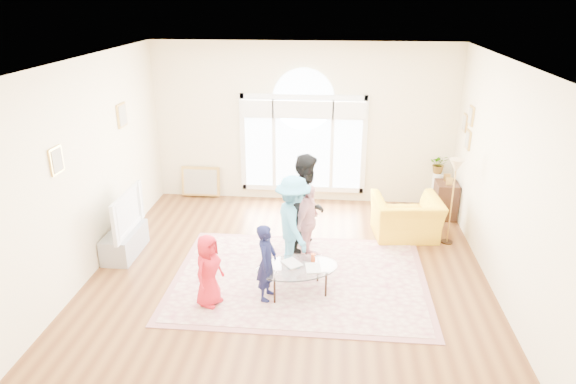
# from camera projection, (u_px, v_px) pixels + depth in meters

# --- Properties ---
(ground) EXTENTS (6.00, 6.00, 0.00)m
(ground) POSITION_uv_depth(u_px,v_px,m) (289.00, 271.00, 7.99)
(ground) COLOR #532E16
(ground) RESTS_ON ground
(room_shell) EXTENTS (6.00, 6.00, 6.00)m
(room_shell) POSITION_uv_depth(u_px,v_px,m) (303.00, 128.00, 10.05)
(room_shell) COLOR beige
(room_shell) RESTS_ON ground
(area_rug) EXTENTS (3.60, 2.60, 0.02)m
(area_rug) POSITION_uv_depth(u_px,v_px,m) (300.00, 278.00, 7.76)
(area_rug) COLOR beige
(area_rug) RESTS_ON ground
(rug_border) EXTENTS (3.80, 2.80, 0.01)m
(rug_border) POSITION_uv_depth(u_px,v_px,m) (300.00, 279.00, 7.76)
(rug_border) COLOR #9C6463
(rug_border) RESTS_ON ground
(tv_console) EXTENTS (0.45, 1.00, 0.42)m
(tv_console) POSITION_uv_depth(u_px,v_px,m) (125.00, 242.00, 8.44)
(tv_console) COLOR #919398
(tv_console) RESTS_ON ground
(television) EXTENTS (0.18, 1.17, 0.67)m
(television) POSITION_uv_depth(u_px,v_px,m) (121.00, 212.00, 8.24)
(television) COLOR black
(television) RESTS_ON tv_console
(coffee_table) EXTENTS (1.33, 1.07, 0.54)m
(coffee_table) POSITION_uv_depth(u_px,v_px,m) (297.00, 268.00, 7.26)
(coffee_table) COLOR silver
(coffee_table) RESTS_ON ground
(armchair) EXTENTS (1.23, 1.11, 0.73)m
(armchair) POSITION_uv_depth(u_px,v_px,m) (406.00, 218.00, 8.97)
(armchair) COLOR yellow
(armchair) RESTS_ON ground
(side_cabinet) EXTENTS (0.40, 0.50, 0.70)m
(side_cabinet) POSITION_uv_depth(u_px,v_px,m) (446.00, 200.00, 9.77)
(side_cabinet) COLOR black
(side_cabinet) RESTS_ON ground
(floor_lamp) EXTENTS (0.29, 0.29, 1.51)m
(floor_lamp) POSITION_uv_depth(u_px,v_px,m) (455.00, 173.00, 8.43)
(floor_lamp) COLOR black
(floor_lamp) RESTS_ON ground
(plant_pedestal) EXTENTS (0.20, 0.20, 0.70)m
(plant_pedestal) POSITION_uv_depth(u_px,v_px,m) (436.00, 190.00, 10.29)
(plant_pedestal) COLOR white
(plant_pedestal) RESTS_ON ground
(potted_plant) EXTENTS (0.38, 0.34, 0.39)m
(potted_plant) POSITION_uv_depth(u_px,v_px,m) (439.00, 164.00, 10.09)
(potted_plant) COLOR #33722D
(potted_plant) RESTS_ON plant_pedestal
(leaning_picture) EXTENTS (0.80, 0.14, 0.62)m
(leaning_picture) POSITION_uv_depth(u_px,v_px,m) (202.00, 197.00, 10.87)
(leaning_picture) COLOR tan
(leaning_picture) RESTS_ON ground
(child_red) EXTENTS (0.50, 0.59, 1.03)m
(child_red) POSITION_uv_depth(u_px,v_px,m) (208.00, 270.00, 6.94)
(child_red) COLOR red
(child_red) RESTS_ON area_rug
(child_navy) EXTENTS (0.33, 0.45, 1.12)m
(child_navy) POSITION_uv_depth(u_px,v_px,m) (267.00, 262.00, 7.06)
(child_navy) COLOR #11153A
(child_navy) RESTS_ON area_rug
(child_black) EXTENTS (0.73, 0.88, 1.63)m
(child_black) POSITION_uv_depth(u_px,v_px,m) (307.00, 202.00, 8.43)
(child_black) COLOR black
(child_black) RESTS_ON area_rug
(child_pink) EXTENTS (0.55, 0.80, 1.27)m
(child_pink) POSITION_uv_depth(u_px,v_px,m) (308.00, 222.00, 8.10)
(child_pink) COLOR #F4AEB5
(child_pink) RESTS_ON area_rug
(child_blue) EXTENTS (0.86, 1.10, 1.50)m
(child_blue) POSITION_uv_depth(u_px,v_px,m) (293.00, 223.00, 7.82)
(child_blue) COLOR #4BA6D0
(child_blue) RESTS_ON area_rug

